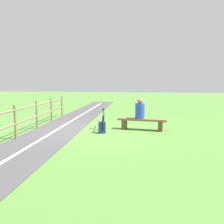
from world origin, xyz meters
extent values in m
plane|color=#548438|center=(0.00, 0.00, 0.00)|extent=(80.00, 80.00, 0.00)
cube|color=#4C494C|center=(1.06, 4.00, 0.01)|extent=(4.63, 36.05, 0.02)
cube|color=silver|center=(1.06, 4.00, 0.02)|extent=(2.47, 31.92, 0.00)
cube|color=brown|center=(-2.00, -0.35, 0.42)|extent=(1.96, 0.59, 0.08)
cube|color=brown|center=(-2.72, -0.27, 0.19)|extent=(0.20, 0.36, 0.38)
cube|color=brown|center=(-1.28, -0.42, 0.19)|extent=(0.20, 0.36, 0.38)
cylinder|color=#2847B7|center=(-1.91, -0.36, 0.76)|extent=(0.41, 0.41, 0.60)
sphere|color=#9E755B|center=(-1.91, -0.36, 1.16)|extent=(0.22, 0.22, 0.22)
torus|color=black|center=(-0.56, 0.38, 0.32)|extent=(0.16, 0.64, 0.65)
torus|color=black|center=(-0.38, -0.63, 0.32)|extent=(0.16, 0.64, 0.65)
cylinder|color=#1E51A3|center=(-0.47, -0.13, 0.59)|extent=(0.19, 0.86, 0.04)
cylinder|color=#1E51A3|center=(-0.50, 0.02, 0.46)|extent=(0.15, 0.62, 0.30)
cylinder|color=#1E51A3|center=(-0.44, -0.28, 0.69)|extent=(0.03, 0.03, 0.20)
cube|color=black|center=(-0.44, -0.28, 0.80)|extent=(0.11, 0.21, 0.05)
cube|color=navy|center=(-0.55, 0.50, 0.21)|extent=(0.31, 0.29, 0.43)
cube|color=#2A438C|center=(-0.51, 0.38, 0.15)|extent=(0.19, 0.09, 0.19)
cylinder|color=#847051|center=(2.64, -3.52, 0.57)|extent=(0.08, 0.08, 1.14)
cylinder|color=#847051|center=(2.45, -1.70, 0.57)|extent=(0.08, 0.08, 1.14)
cylinder|color=#847051|center=(2.26, 0.11, 0.57)|extent=(0.08, 0.08, 1.14)
cylinder|color=#847051|center=(2.07, 1.93, 0.57)|extent=(0.08, 0.08, 1.14)
camera|label=1|loc=(-2.36, 8.79, 1.84)|focal=36.95mm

